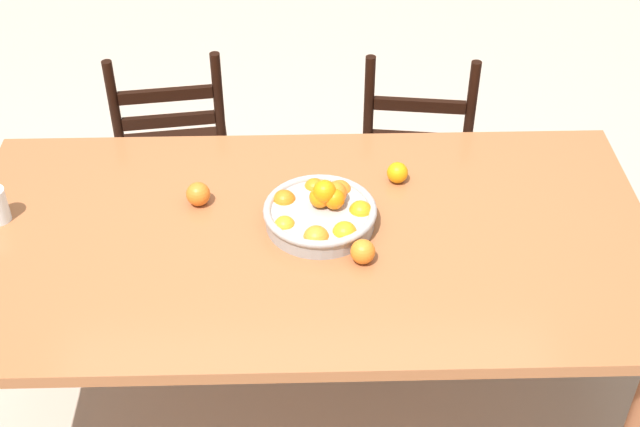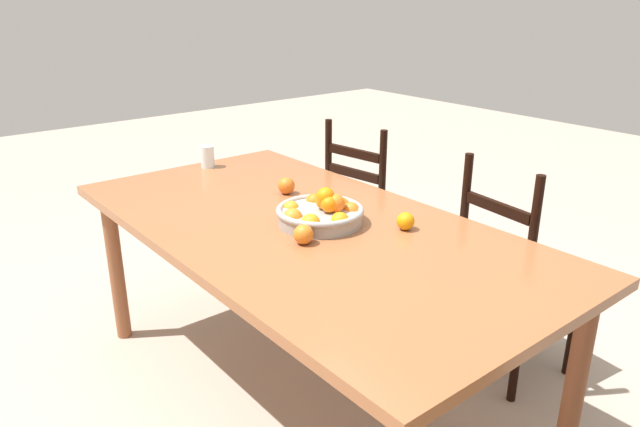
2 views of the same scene
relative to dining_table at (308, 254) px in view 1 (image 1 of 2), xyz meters
The scene contains 8 objects.
ground_plane 0.70m from the dining_table, ahead, with size 12.00×12.00×0.00m, color #B3A290.
dining_table is the anchor object (origin of this frame).
chair_near_window 1.00m from the dining_table, 121.36° to the left, with size 0.47×0.47×0.98m.
chair_by_cabinet 0.93m from the dining_table, 62.12° to the left, with size 0.46×0.46×0.98m.
fruit_bowl 0.13m from the dining_table, 49.46° to the left, with size 0.34×0.34×0.14m.
orange_loose_0 0.38m from the dining_table, 154.96° to the left, with size 0.07×0.07×0.07m, color orange.
orange_loose_1 0.22m from the dining_table, 38.62° to the right, with size 0.07×0.07×0.07m, color orange.
orange_loose_2 0.40m from the dining_table, 41.60° to the left, with size 0.07×0.07×0.07m, color orange.
Camera 1 is at (-0.02, -1.94, 2.41)m, focal length 48.76 mm.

